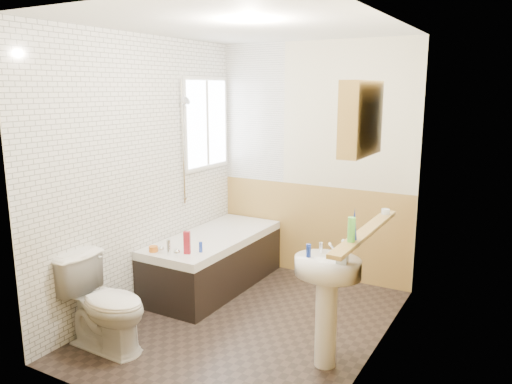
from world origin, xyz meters
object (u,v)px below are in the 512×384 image
(bathtub, at_px, (214,260))
(toilet, at_px, (105,304))
(sink, at_px, (327,290))
(pine_shelf, at_px, (366,232))
(medicine_cabinet, at_px, (361,118))

(bathtub, height_order, toilet, toilet)
(sink, xyz_separation_m, pine_shelf, (0.20, 0.23, 0.41))
(toilet, bearing_deg, bathtub, 0.19)
(pine_shelf, distance_m, medicine_cabinet, 0.83)
(sink, distance_m, pine_shelf, 0.51)
(bathtub, height_order, medicine_cabinet, medicine_cabinet)
(pine_shelf, bearing_deg, sink, -131.63)
(sink, height_order, medicine_cabinet, medicine_cabinet)
(bathtub, distance_m, pine_shelf, 2.01)
(bathtub, relative_size, pine_shelf, 1.24)
(bathtub, xyz_separation_m, medicine_cabinet, (1.74, -0.78, 1.54))
(toilet, relative_size, sink, 0.80)
(sink, distance_m, medicine_cabinet, 1.24)
(bathtub, bearing_deg, toilet, -91.17)
(bathtub, relative_size, medicine_cabinet, 2.95)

